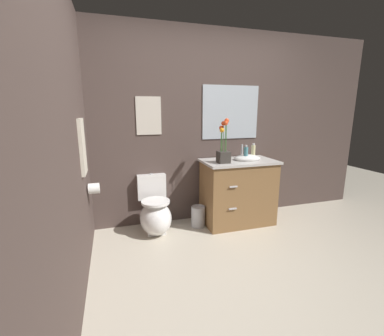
# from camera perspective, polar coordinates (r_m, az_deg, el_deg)

# --- Properties ---
(ground_plane) EXTENTS (9.83, 9.83, 0.00)m
(ground_plane) POSITION_cam_1_polar(r_m,az_deg,el_deg) (2.61, 14.89, -22.67)
(ground_plane) COLOR beige
(wall_back) EXTENTS (4.59, 0.05, 2.50)m
(wall_back) POSITION_cam_1_polar(r_m,az_deg,el_deg) (3.60, 5.83, 8.76)
(wall_back) COLOR #4C3D38
(wall_back) RESTS_ON ground_plane
(wall_left) EXTENTS (0.05, 4.22, 2.50)m
(wall_left) POSITION_cam_1_polar(r_m,az_deg,el_deg) (2.27, -24.86, 5.41)
(wall_left) COLOR #4C3D38
(wall_left) RESTS_ON ground_plane
(toilet) EXTENTS (0.38, 0.59, 0.69)m
(toilet) POSITION_cam_1_polar(r_m,az_deg,el_deg) (3.29, -8.04, -9.74)
(toilet) COLOR white
(toilet) RESTS_ON ground_plane
(vanity_cabinet) EXTENTS (0.94, 0.56, 1.03)m
(vanity_cabinet) POSITION_cam_1_polar(r_m,az_deg,el_deg) (3.53, 9.97, -4.93)
(vanity_cabinet) COLOR brown
(vanity_cabinet) RESTS_ON ground_plane
(flower_vase) EXTENTS (0.14, 0.14, 0.54)m
(flower_vase) POSITION_cam_1_polar(r_m,az_deg,el_deg) (3.21, 6.88, 4.08)
(flower_vase) COLOR #38332D
(flower_vase) RESTS_ON vanity_cabinet
(soap_bottle) EXTENTS (0.06, 0.06, 0.20)m
(soap_bottle) POSITION_cam_1_polar(r_m,az_deg,el_deg) (3.41, 11.62, 3.11)
(soap_bottle) COLOR teal
(soap_bottle) RESTS_ON vanity_cabinet
(lotion_bottle) EXTENTS (0.05, 0.05, 0.21)m
(lotion_bottle) POSITION_cam_1_polar(r_m,az_deg,el_deg) (3.51, 13.16, 3.41)
(lotion_bottle) COLOR beige
(lotion_bottle) RESTS_ON vanity_cabinet
(trash_bin) EXTENTS (0.18, 0.18, 0.27)m
(trash_bin) POSITION_cam_1_polar(r_m,az_deg,el_deg) (3.45, 1.34, -10.43)
(trash_bin) COLOR #B7B7BC
(trash_bin) RESTS_ON ground_plane
(wall_poster) EXTENTS (0.31, 0.01, 0.46)m
(wall_poster) POSITION_cam_1_polar(r_m,az_deg,el_deg) (3.31, -9.42, 11.14)
(wall_poster) COLOR beige
(wall_mirror) EXTENTS (0.80, 0.01, 0.70)m
(wall_mirror) POSITION_cam_1_polar(r_m,az_deg,el_deg) (3.63, 8.42, 11.88)
(wall_mirror) COLOR #B2BCC6
(hanging_towel) EXTENTS (0.03, 0.28, 0.52)m
(hanging_towel) POSITION_cam_1_polar(r_m,az_deg,el_deg) (2.65, -22.74, 4.29)
(hanging_towel) COLOR beige
(toilet_paper_roll) EXTENTS (0.11, 0.11, 0.11)m
(toilet_paper_roll) POSITION_cam_1_polar(r_m,az_deg,el_deg) (2.94, -20.54, -4.18)
(toilet_paper_roll) COLOR white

